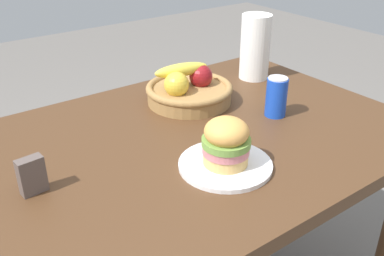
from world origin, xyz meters
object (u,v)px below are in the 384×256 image
object	(u,v)px
soda_can	(276,97)
plate	(225,165)
fruit_basket	(189,90)
napkin_holder	(32,176)
sandwich	(226,142)
paper_towel_roll	(255,47)

from	to	relation	value
soda_can	plate	bearing A→B (deg)	-156.55
fruit_basket	plate	bearing A→B (deg)	-113.04
napkin_holder	soda_can	bearing A→B (deg)	-7.93
plate	napkin_holder	xyz separation A→B (m)	(-0.43, 0.18, 0.04)
fruit_basket	napkin_holder	bearing A→B (deg)	-160.97
sandwich	napkin_holder	size ratio (longest dim) A/B	1.39
plate	napkin_holder	distance (m)	0.47
sandwich	soda_can	world-z (taller)	sandwich
soda_can	paper_towel_roll	world-z (taller)	paper_towel_roll
sandwich	paper_towel_roll	bearing A→B (deg)	40.44
sandwich	napkin_holder	xyz separation A→B (m)	(-0.43, 0.18, -0.03)
soda_can	fruit_basket	size ratio (longest dim) A/B	0.43
fruit_basket	paper_towel_roll	world-z (taller)	paper_towel_roll
plate	fruit_basket	size ratio (longest dim) A/B	0.83
plate	sandwich	distance (m)	0.07
soda_can	napkin_holder	distance (m)	0.75
napkin_holder	sandwich	bearing A→B (deg)	-27.67
plate	sandwich	xyz separation A→B (m)	(0.00, 0.00, 0.07)
soda_can	napkin_holder	xyz separation A→B (m)	(-0.75, 0.04, -0.02)
plate	napkin_holder	bearing A→B (deg)	157.21
paper_towel_roll	napkin_holder	bearing A→B (deg)	-165.24
plate	fruit_basket	xyz separation A→B (m)	(0.16, 0.38, 0.04)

